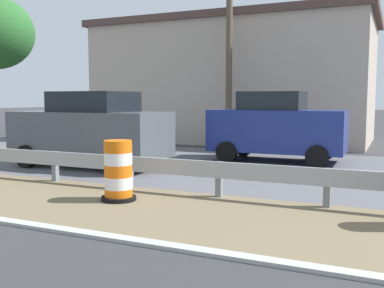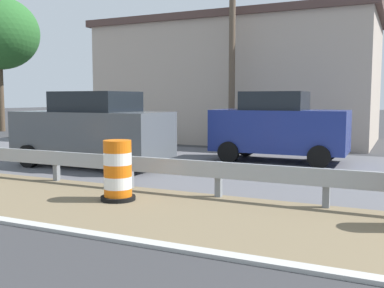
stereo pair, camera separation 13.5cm
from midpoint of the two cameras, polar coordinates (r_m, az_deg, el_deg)
name	(u,v)px [view 1 (the left image)]	position (r m, az deg, el deg)	size (l,w,h in m)	color
traffic_barrel_close	(118,173)	(8.64, -9.78, -3.69)	(0.66, 0.66, 1.15)	orange
car_trailing_near_lane	(277,127)	(14.07, 10.42, 2.17)	(2.10, 4.08, 2.15)	navy
car_lead_far_lane	(90,129)	(13.03, -13.08, 1.81)	(2.13, 4.55, 2.13)	#4C5156
roadside_shop_near	(236,81)	(21.36, 5.40, 7.93)	(6.76, 12.44, 5.47)	#AD9E8E
utility_pole_near	(229,52)	(17.34, 4.50, 11.57)	(0.24, 1.80, 7.07)	brown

